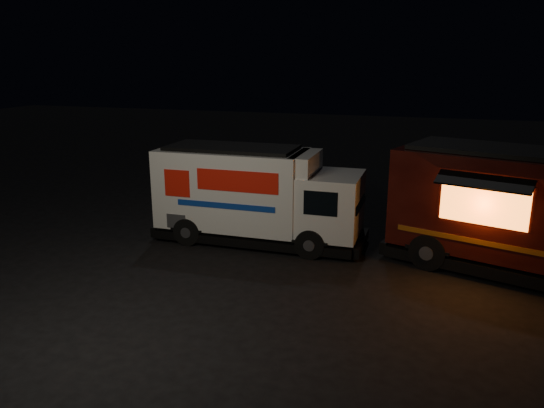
{
  "coord_description": "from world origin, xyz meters",
  "views": [
    {
      "loc": [
        5.2,
        -10.84,
        5.31
      ],
      "look_at": [
        1.12,
        2.0,
        1.57
      ],
      "focal_mm": 35.0,
      "sensor_mm": 36.0,
      "label": 1
    }
  ],
  "objects": [
    {
      "name": "white_truck",
      "position": [
        0.29,
        3.36,
        1.41
      ],
      "size": [
        6.25,
        2.16,
        2.83
      ],
      "primitive_type": null,
      "rotation": [
        0.0,
        0.0,
        0.0
      ],
      "color": "silver",
      "rests_on": "ground"
    },
    {
      "name": "red_truck",
      "position": [
        7.44,
        3.04,
        1.58
      ],
      "size": [
        7.21,
        4.43,
        3.15
      ],
      "primitive_type": null,
      "rotation": [
        0.0,
        0.0,
        -0.31
      ],
      "color": "#3D0F0B",
      "rests_on": "ground"
    },
    {
      "name": "ground",
      "position": [
        0.0,
        0.0,
        0.0
      ],
      "size": [
        80.0,
        80.0,
        0.0
      ],
      "primitive_type": "plane",
      "color": "black",
      "rests_on": "ground"
    }
  ]
}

